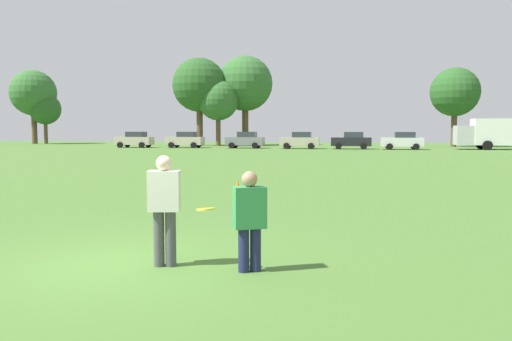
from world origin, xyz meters
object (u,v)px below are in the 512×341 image
object	(u,v)px
player_thrower	(164,204)
traffic_cone	(238,187)
frisbee	(206,209)
parked_car_near_left	(135,140)
parked_car_center	(245,140)
parked_car_near_right	(352,140)
parked_car_mid_right	(300,140)
box_truck	(501,133)
parked_car_mid_left	(185,140)
parked_car_far_right	(403,141)
player_defender	(250,216)

from	to	relation	value
player_thrower	traffic_cone	size ratio (longest dim) A/B	3.48
frisbee	parked_car_near_left	distance (m)	53.57
parked_car_center	parked_car_near_right	distance (m)	11.62
parked_car_mid_right	box_truck	world-z (taller)	box_truck
traffic_cone	parked_car_mid_left	bearing A→B (deg)	111.52
traffic_cone	parked_car_far_right	xyz separation A→B (m)	(8.00, 39.49, 0.69)
player_defender	parked_car_center	xyz separation A→B (m)	(-11.08, 48.72, 0.11)
player_defender	traffic_cone	xyz separation A→B (m)	(-2.26, 8.61, -0.58)
player_thrower	parked_car_mid_left	distance (m)	51.46
parked_car_center	parked_car_far_right	world-z (taller)	same
parked_car_near_right	parked_car_near_left	bearing A→B (deg)	-178.90
parked_car_far_right	box_truck	world-z (taller)	box_truck
traffic_cone	parked_car_near_right	bearing A→B (deg)	85.98
parked_car_far_right	box_truck	xyz separation A→B (m)	(9.86, 1.72, 0.83)
traffic_cone	box_truck	distance (m)	44.94
parked_car_near_left	parked_car_near_right	world-z (taller)	same
parked_car_center	parked_car_near_right	xyz separation A→B (m)	(11.62, -0.14, 0.00)
parked_car_near_right	box_truck	world-z (taller)	box_truck
parked_car_mid_right	parked_car_far_right	distance (m)	10.68
parked_car_near_left	box_truck	size ratio (longest dim) A/B	0.50
player_thrower	box_truck	distance (m)	52.59
parked_car_center	parked_car_mid_right	world-z (taller)	same
frisbee	parked_car_center	size ratio (longest dim) A/B	0.06
parked_car_near_right	parked_car_mid_left	bearing A→B (deg)	179.68
player_defender	box_truck	world-z (taller)	box_truck
traffic_cone	frisbee	bearing A→B (deg)	-79.41
frisbee	parked_car_near_right	size ratio (longest dim) A/B	0.06
player_defender	parked_car_mid_right	size ratio (longest dim) A/B	0.34
player_thrower	box_truck	world-z (taller)	box_truck
player_thrower	parked_car_mid_right	distance (m)	48.46
parked_car_center	parked_car_near_right	size ratio (longest dim) A/B	1.00
parked_car_near_left	box_truck	distance (m)	39.64
parked_car_mid_left	parked_car_mid_right	distance (m)	13.13
player_thrower	player_defender	size ratio (longest dim) A/B	1.14
player_thrower	box_truck	size ratio (longest dim) A/B	0.20
parked_car_mid_left	parked_car_mid_right	bearing A→B (deg)	-1.42
parked_car_near_left	parked_car_center	bearing A→B (deg)	2.68
player_defender	parked_car_mid_left	world-z (taller)	parked_car_mid_left
parked_car_center	box_truck	size ratio (longest dim) A/B	0.50
frisbee	parked_car_far_right	distance (m)	48.61
parked_car_near_right	traffic_cone	bearing A→B (deg)	-94.02
player_defender	parked_car_mid_right	world-z (taller)	parked_car_mid_right
parked_car_near_left	traffic_cone	bearing A→B (deg)	-61.18
parked_car_near_left	player_defender	bearing A→B (deg)	-63.50
parked_car_mid_left	parked_car_far_right	distance (m)	23.81
parked_car_mid_right	parked_car_near_right	size ratio (longest dim) A/B	1.00
player_thrower	parked_car_far_right	world-z (taller)	parked_car_far_right
player_thrower	traffic_cone	distance (m)	8.66
parked_car_mid_right	box_truck	distance (m)	20.61
player_thrower	parked_car_far_right	xyz separation A→B (m)	(7.05, 48.07, -0.02)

